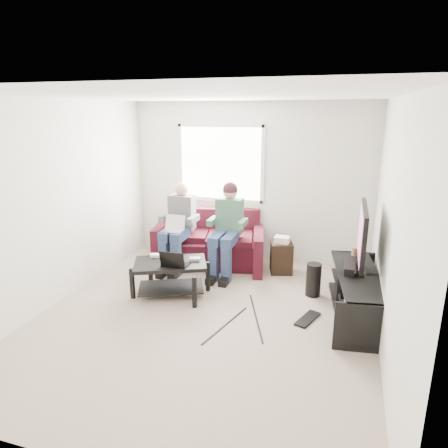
% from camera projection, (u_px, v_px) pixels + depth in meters
% --- Properties ---
extents(floor, '(4.50, 4.50, 0.00)m').
position_uv_depth(floor, '(205.00, 317.00, 4.90)').
color(floor, tan).
rests_on(floor, ground).
extents(ceiling, '(4.50, 4.50, 0.00)m').
position_uv_depth(ceiling, '(201.00, 96.00, 4.19)').
color(ceiling, white).
rests_on(ceiling, wall_back).
extents(wall_back, '(4.50, 0.00, 4.50)m').
position_uv_depth(wall_back, '(249.00, 182.00, 6.61)').
color(wall_back, silver).
rests_on(wall_back, floor).
extents(wall_front, '(4.50, 0.00, 4.50)m').
position_uv_depth(wall_front, '(79.00, 303.00, 2.48)').
color(wall_front, silver).
rests_on(wall_front, floor).
extents(wall_left, '(0.00, 4.50, 4.50)m').
position_uv_depth(wall_left, '(56.00, 204.00, 5.11)').
color(wall_left, silver).
rests_on(wall_left, floor).
extents(wall_right, '(0.00, 4.50, 4.50)m').
position_uv_depth(wall_right, '(391.00, 230.00, 3.98)').
color(wall_right, silver).
rests_on(wall_right, floor).
extents(window, '(1.48, 0.04, 1.28)m').
position_uv_depth(window, '(220.00, 163.00, 6.66)').
color(window, white).
rests_on(window, wall_back).
extents(sofa, '(2.02, 1.17, 0.86)m').
position_uv_depth(sofa, '(209.00, 244.00, 6.61)').
color(sofa, '#40101A').
rests_on(sofa, floor).
extents(person_left, '(0.40, 0.70, 1.36)m').
position_uv_depth(person_left, '(178.00, 222.00, 6.30)').
color(person_left, navy).
rests_on(person_left, sofa).
extents(person_right, '(0.40, 0.71, 1.40)m').
position_uv_depth(person_right, '(227.00, 222.00, 6.08)').
color(person_right, navy).
rests_on(person_right, sofa).
extents(laptop_silver, '(0.39, 0.35, 0.24)m').
position_uv_depth(laptop_silver, '(173.00, 227.00, 6.12)').
color(laptop_silver, silver).
rests_on(laptop_silver, person_left).
extents(coffee_table, '(1.11, 0.92, 0.48)m').
position_uv_depth(coffee_table, '(171.00, 270.00, 5.43)').
color(coffee_table, black).
rests_on(coffee_table, floor).
extents(laptop_black, '(0.41, 0.35, 0.24)m').
position_uv_depth(laptop_black, '(176.00, 257.00, 5.26)').
color(laptop_black, black).
rests_on(laptop_black, coffee_table).
extents(controller_a, '(0.16, 0.13, 0.04)m').
position_uv_depth(controller_a, '(155.00, 255.00, 5.58)').
color(controller_a, silver).
rests_on(controller_a, coffee_table).
extents(controller_b, '(0.17, 0.15, 0.04)m').
position_uv_depth(controller_b, '(169.00, 255.00, 5.58)').
color(controller_b, black).
rests_on(controller_b, coffee_table).
extents(controller_c, '(0.16, 0.12, 0.04)m').
position_uv_depth(controller_c, '(195.00, 259.00, 5.44)').
color(controller_c, gray).
rests_on(controller_c, coffee_table).
extents(tv_stand, '(0.72, 1.72, 0.55)m').
position_uv_depth(tv_stand, '(357.00, 297.00, 4.90)').
color(tv_stand, black).
rests_on(tv_stand, floor).
extents(tv, '(0.12, 1.10, 0.81)m').
position_uv_depth(tv, '(362.00, 235.00, 4.78)').
color(tv, black).
rests_on(tv, tv_stand).
extents(soundbar, '(0.12, 0.50, 0.10)m').
position_uv_depth(soundbar, '(349.00, 266.00, 4.93)').
color(soundbar, black).
rests_on(soundbar, tv_stand).
extents(drink_cup, '(0.08, 0.08, 0.12)m').
position_uv_depth(drink_cup, '(355.00, 252.00, 5.39)').
color(drink_cup, '#9D6943').
rests_on(drink_cup, tv_stand).
extents(console_white, '(0.30, 0.22, 0.06)m').
position_uv_depth(console_white, '(358.00, 306.00, 4.51)').
color(console_white, silver).
rests_on(console_white, tv_stand).
extents(console_grey, '(0.34, 0.26, 0.08)m').
position_uv_depth(console_grey, '(357.00, 281.00, 5.15)').
color(console_grey, gray).
rests_on(console_grey, tv_stand).
extents(console_black, '(0.38, 0.30, 0.07)m').
position_uv_depth(console_black, '(357.00, 293.00, 4.83)').
color(console_black, black).
rests_on(console_black, tv_stand).
extents(subwoofer, '(0.20, 0.20, 0.46)m').
position_uv_depth(subwoofer, '(313.00, 280.00, 5.44)').
color(subwoofer, black).
rests_on(subwoofer, floor).
extents(keyboard_floor, '(0.29, 0.47, 0.02)m').
position_uv_depth(keyboard_floor, '(308.00, 319.00, 4.85)').
color(keyboard_floor, black).
rests_on(keyboard_floor, floor).
extents(end_table, '(0.33, 0.33, 0.59)m').
position_uv_depth(end_table, '(281.00, 256.00, 6.21)').
color(end_table, black).
rests_on(end_table, floor).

